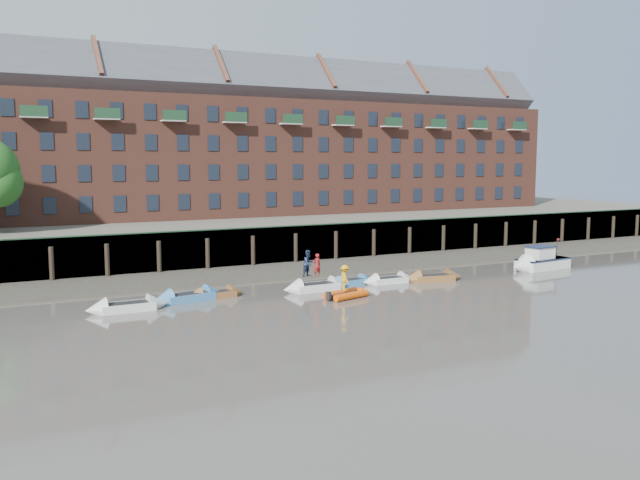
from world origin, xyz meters
TOP-DOWN VIEW (x-y plane):
  - ground at (0.00, 0.00)m, footprint 220.00×220.00m
  - foreshore at (0.00, 18.00)m, footprint 110.00×8.00m
  - mud_band at (0.00, 14.60)m, footprint 110.00×1.60m
  - river_wall at (-0.00, 22.38)m, footprint 110.00×1.23m
  - bank_terrace at (0.00, 36.00)m, footprint 110.00×28.00m
  - apartment_terrace at (-0.00, 36.99)m, footprint 80.60×15.56m
  - rowboat_0 at (-14.99, 9.14)m, footprint 4.91×1.48m
  - rowboat_1 at (-10.92, 10.28)m, footprint 5.15×2.35m
  - rowboat_2 at (-9.08, 10.49)m, footprint 4.17×1.60m
  - rowboat_3 at (-2.07, 9.67)m, footprint 5.00×1.53m
  - rowboat_4 at (1.13, 10.49)m, footprint 4.04×1.55m
  - rowboat_5 at (3.96, 9.80)m, footprint 4.28×1.33m
  - rowboat_6 at (7.40, 9.02)m, footprint 4.85×2.19m
  - rib_tender at (-1.34, 6.57)m, footprint 3.21×2.20m
  - motor_launch at (17.95, 9.43)m, footprint 6.21×2.65m
  - person_rower_a at (-1.97, 9.74)m, footprint 0.62×0.44m
  - person_rower_b at (-2.54, 9.92)m, footprint 1.11×1.01m
  - person_rib_crew at (-1.57, 6.49)m, footprint 0.80×1.19m

SIDE VIEW (x-z plane):
  - ground at x=0.00m, z-range 0.00..0.00m
  - foreshore at x=0.00m, z-range -0.25..0.25m
  - mud_band at x=0.00m, z-range -0.05..0.05m
  - rowboat_4 at x=1.13m, z-range -0.37..0.78m
  - rowboat_2 at x=-9.08m, z-range -0.38..0.80m
  - rowboat_5 at x=3.96m, z-range -0.40..0.84m
  - rib_tender at x=-1.34m, z-range -0.04..0.51m
  - rowboat_6 at x=7.40m, z-range -0.44..0.92m
  - rowboat_0 at x=-14.99m, z-range -0.46..0.96m
  - rowboat_1 at x=-10.92m, z-range -0.47..0.98m
  - rowboat_3 at x=-2.07m, z-range -0.47..0.98m
  - motor_launch at x=17.95m, z-range -0.61..1.88m
  - person_rib_crew at x=-1.57m, z-range 0.51..2.20m
  - river_wall at x=0.00m, z-range -0.06..3.24m
  - bank_terrace at x=0.00m, z-range 0.00..3.20m
  - person_rower_a at x=-1.97m, z-range 0.97..2.57m
  - person_rower_b at x=-2.54m, z-range 0.97..2.84m
  - apartment_terrace at x=0.00m, z-range 2.34..23.31m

